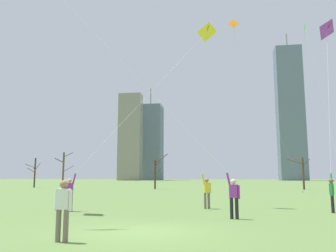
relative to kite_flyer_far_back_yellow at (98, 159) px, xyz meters
name	(u,v)px	position (x,y,z in m)	size (l,w,h in m)	color
ground_plane	(142,232)	(3.75, -6.39, -2.64)	(400.00, 400.00, 0.00)	#5B7A3D
kite_flyer_far_back_yellow	(98,159)	(0.00, 0.00, 0.00)	(7.76, 4.30, 11.23)	#726656
kite_flyer_midfield_center_blue	(161,114)	(3.67, -2.20, 1.90)	(12.59, 2.70, 15.13)	black
kite_flyer_midfield_left_red	(161,114)	(3.28, 0.27, 2.34)	(10.99, 6.57, 19.29)	#726656
kite_flyer_foreground_left_purple	(330,147)	(11.98, 1.38, 0.61)	(2.38, 4.90, 11.64)	black
bystander_strolling_midfield	(63,207)	(2.02, -8.41, -1.73)	(0.51, 0.22, 1.62)	#726656
distant_kite_drifting_left_orange	(237,33)	(8.77, 20.69, 15.23)	(7.80, 2.24, 19.67)	orange
distant_kite_low_near_trees_green	(308,37)	(18.89, 29.82, 18.09)	(1.51, 7.61, 23.22)	green
bare_tree_rightmost	(63,169)	(-16.76, 32.22, 0.24)	(2.36, 2.60, 5.33)	brown
bare_tree_far_right_edge	(156,171)	(-2.21, 30.00, -0.22)	(2.76, 2.94, 4.86)	#423326
bare_tree_center	(35,172)	(-22.49, 34.22, -0.15)	(2.80, 3.30, 4.62)	#4C3828
bare_tree_right_of_center	(302,171)	(17.45, 30.93, -0.22)	(2.66, 1.73, 4.35)	#4C3828
skyline_short_annex	(150,142)	(-25.66, 147.15, 15.56)	(11.58, 10.70, 45.10)	slate
skyline_slender_spire	(130,137)	(-31.36, 129.89, 16.50)	(9.91, 5.78, 38.27)	gray
skyline_squat_block	(290,112)	(38.63, 137.11, 26.89)	(11.14, 7.98, 65.70)	slate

